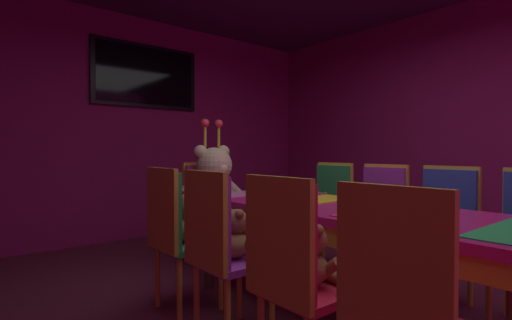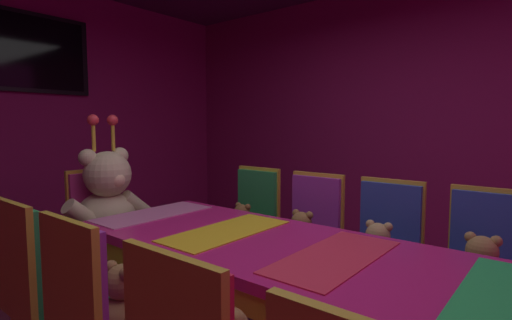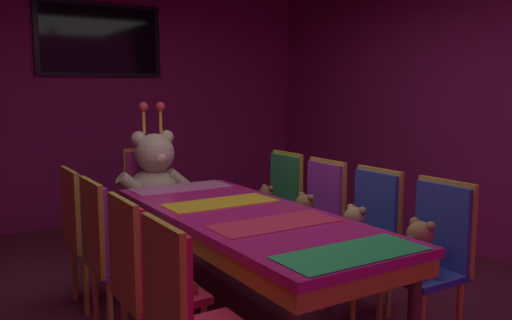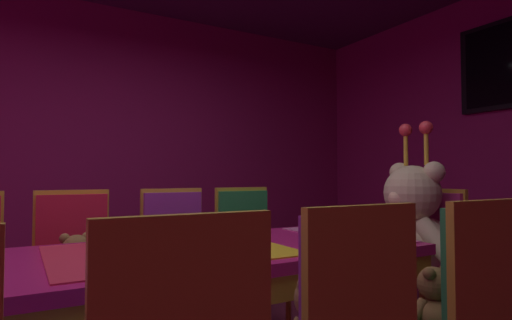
% 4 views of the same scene
% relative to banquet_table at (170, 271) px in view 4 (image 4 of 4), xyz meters
% --- Properties ---
extents(wall_left, '(0.12, 6.40, 2.80)m').
position_rel_banquet_table_xyz_m(wall_left, '(-2.60, 0.00, 0.75)').
color(wall_left, '#8C1959').
rests_on(wall_left, ground_plane).
extents(banquet_table, '(0.90, 2.34, 0.75)m').
position_rel_banquet_table_xyz_m(banquet_table, '(0.00, 0.00, 0.00)').
color(banquet_table, '#C61E72').
rests_on(banquet_table, ground_plane).
extents(chair_left_1, '(0.42, 0.41, 0.98)m').
position_rel_banquet_table_xyz_m(chair_left_1, '(-0.81, -0.30, -0.06)').
color(chair_left_1, red).
rests_on(chair_left_1, ground_plane).
extents(teddy_left_1, '(0.25, 0.32, 0.30)m').
position_rel_banquet_table_xyz_m(teddy_left_1, '(-0.67, -0.30, -0.07)').
color(teddy_left_1, olive).
rests_on(teddy_left_1, chair_left_1).
extents(chair_left_2, '(0.42, 0.41, 0.98)m').
position_rel_banquet_table_xyz_m(chair_left_2, '(-0.81, 0.30, -0.06)').
color(chair_left_2, purple).
rests_on(chair_left_2, ground_plane).
extents(teddy_left_2, '(0.25, 0.32, 0.30)m').
position_rel_banquet_table_xyz_m(teddy_left_2, '(-0.66, 0.30, -0.07)').
color(teddy_left_2, olive).
rests_on(teddy_left_2, chair_left_2).
extents(chair_left_3, '(0.42, 0.41, 0.98)m').
position_rel_banquet_table_xyz_m(chair_left_3, '(-0.82, 0.82, -0.06)').
color(chair_left_3, '#268C4C').
rests_on(chair_left_3, ground_plane).
extents(teddy_left_3, '(0.27, 0.35, 0.33)m').
position_rel_banquet_table_xyz_m(teddy_left_3, '(-0.67, 0.82, -0.05)').
color(teddy_left_3, olive).
rests_on(teddy_left_3, chair_left_3).
extents(chair_right_3, '(0.42, 0.41, 0.98)m').
position_rel_banquet_table_xyz_m(chair_right_3, '(0.84, 0.83, -0.06)').
color(chair_right_3, '#268C4C').
rests_on(chair_right_3, ground_plane).
extents(teddy_right_3, '(0.21, 0.28, 0.26)m').
position_rel_banquet_table_xyz_m(teddy_right_3, '(0.69, 0.83, -0.08)').
color(teddy_right_3, brown).
rests_on(teddy_right_3, chair_right_3).
extents(throne_chair, '(0.41, 0.42, 0.98)m').
position_rel_banquet_table_xyz_m(throne_chair, '(0.00, 1.71, -0.06)').
color(throne_chair, '#CC338C').
rests_on(throne_chair, ground_plane).
extents(king_teddy_bear, '(0.74, 0.57, 0.95)m').
position_rel_banquet_table_xyz_m(king_teddy_bear, '(0.00, 1.54, 0.11)').
color(king_teddy_bear, beige).
rests_on(king_teddy_bear, throne_chair).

